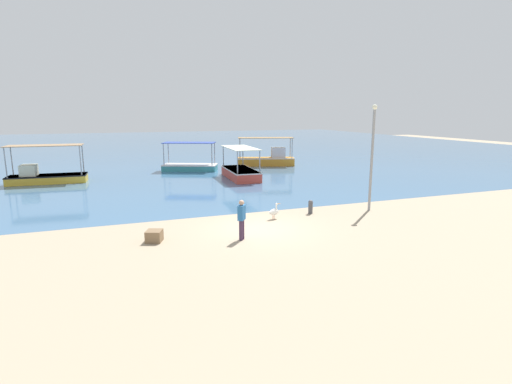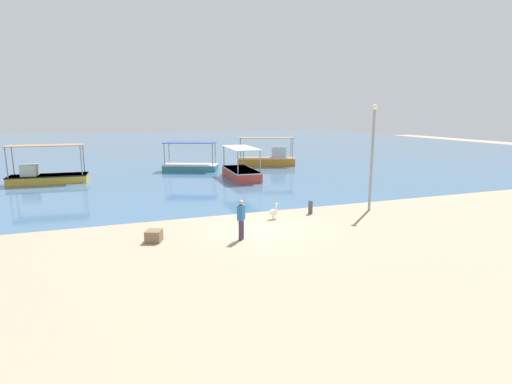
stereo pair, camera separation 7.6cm
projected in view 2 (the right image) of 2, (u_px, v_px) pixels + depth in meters
The scene contains 11 objects.
ground at pixel (258, 229), 18.11m from camera, with size 120.00×120.00×0.00m, color tan.
harbor_water at pixel (152, 146), 62.36m from camera, with size 110.00×90.00×0.00m, color #40698F.
fishing_boat_outer at pixel (46, 175), 29.87m from camera, with size 5.54×2.22×2.83m.
fishing_boat_center at pixel (241, 172), 31.89m from camera, with size 2.31×5.39×2.48m.
fishing_boat_far_right at pixel (268, 159), 39.48m from camera, with size 5.82×3.09×2.77m.
fishing_boat_near_left at pixel (191, 165), 36.21m from camera, with size 5.20×3.63×2.55m.
pelican at pixel (274, 212), 19.79m from camera, with size 0.79×0.44×0.80m.
lamp_post at pixel (372, 152), 21.01m from camera, with size 0.28×0.28×5.62m.
mooring_bollard at pixel (310, 206), 20.83m from camera, with size 0.24×0.24×0.73m.
fisherman_standing at pixel (241, 219), 16.48m from camera, with size 0.42×0.45×1.69m.
cargo_crate at pixel (154, 236), 16.37m from camera, with size 0.63×0.62×0.47m, color #806446.
Camera 2 is at (-6.03, -16.35, 5.23)m, focal length 28.00 mm.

